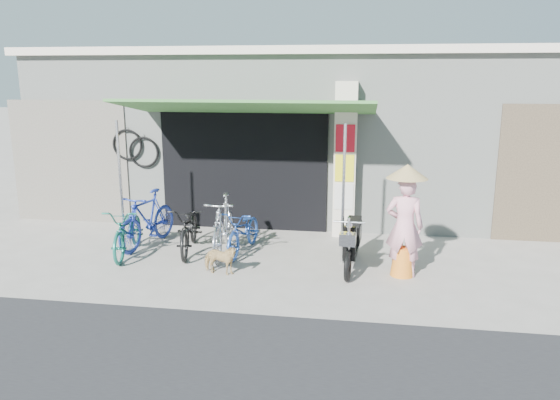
% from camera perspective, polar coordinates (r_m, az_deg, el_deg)
% --- Properties ---
extents(ground, '(80.00, 80.00, 0.00)m').
position_cam_1_polar(ground, '(8.76, 0.27, -7.90)').
color(ground, '#9C968D').
rests_on(ground, ground).
extents(bicycle_shop, '(12.30, 5.30, 3.66)m').
position_cam_1_polar(bicycle_shop, '(13.30, 3.63, 7.42)').
color(bicycle_shop, '#A7ACA4').
rests_on(bicycle_shop, ground).
extents(shop_pillar, '(0.42, 0.44, 3.00)m').
position_cam_1_polar(shop_pillar, '(10.67, 6.82, 4.14)').
color(shop_pillar, beige).
rests_on(shop_pillar, ground).
extents(awning, '(4.60, 1.88, 2.72)m').
position_cam_1_polar(awning, '(9.97, -3.48, 9.47)').
color(awning, '#356B30').
rests_on(awning, ground).
extents(neighbour_left, '(2.60, 0.06, 2.60)m').
position_cam_1_polar(neighbour_left, '(12.50, -21.10, 3.75)').
color(neighbour_left, '#6B665B').
rests_on(neighbour_left, ground).
extents(bike_teal, '(0.85, 1.75, 0.88)m').
position_cam_1_polar(bike_teal, '(10.00, -15.59, -3.07)').
color(bike_teal, '#156253').
rests_on(bike_teal, ground).
extents(bike_blue, '(0.85, 1.79, 1.03)m').
position_cam_1_polar(bike_blue, '(10.36, -13.69, -1.95)').
color(bike_blue, '#22369C').
rests_on(bike_blue, ground).
extents(bike_black, '(0.86, 1.74, 0.88)m').
position_cam_1_polar(bike_black, '(9.89, -9.44, -2.94)').
color(bike_black, black).
rests_on(bike_black, ground).
extents(bike_silver, '(0.60, 1.79, 1.06)m').
position_cam_1_polar(bike_silver, '(9.67, -5.94, -2.65)').
color(bike_silver, silver).
rests_on(bike_silver, ground).
extents(bike_navy, '(0.72, 1.60, 0.82)m').
position_cam_1_polar(bike_navy, '(9.74, -3.80, -3.23)').
color(bike_navy, '#204496').
rests_on(bike_navy, ground).
extents(street_dog, '(0.63, 0.36, 0.50)m').
position_cam_1_polar(street_dog, '(8.78, -6.31, -6.19)').
color(street_dog, tan).
rests_on(street_dog, ground).
extents(moped, '(0.48, 1.69, 0.96)m').
position_cam_1_polar(moped, '(9.07, 7.53, -4.38)').
color(moped, black).
rests_on(moped, ground).
extents(nun, '(0.64, 0.64, 1.79)m').
position_cam_1_polar(nun, '(8.72, 12.90, -2.23)').
color(nun, pink).
rests_on(nun, ground).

